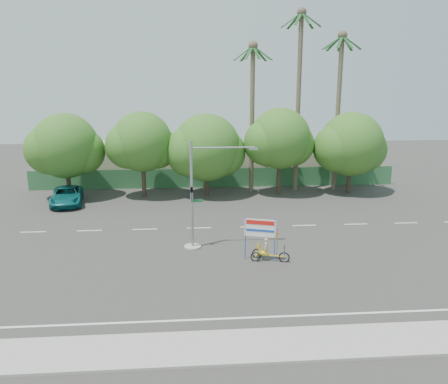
{
  "coord_description": "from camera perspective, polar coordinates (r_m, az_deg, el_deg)",
  "views": [
    {
      "loc": [
        -2.53,
        -23.01,
        10.22
      ],
      "look_at": [
        -0.37,
        4.81,
        3.5
      ],
      "focal_mm": 35.0,
      "sensor_mm": 36.0,
      "label": 1
    }
  ],
  "objects": [
    {
      "name": "palm_short",
      "position": [
        42.96,
        3.71,
        11.7
      ],
      "size": [
        3.73,
        3.79,
        14.45
      ],
      "color": "#70604C",
      "rests_on": "ground"
    },
    {
      "name": "pickup_truck",
      "position": [
        41.38,
        -19.85,
        -0.46
      ],
      "size": [
        3.56,
        6.0,
        1.56
      ],
      "primitive_type": "imported",
      "rotation": [
        0.0,
        0.0,
        0.18
      ],
      "color": "#0D5E60",
      "rests_on": "ground"
    },
    {
      "name": "fence",
      "position": [
        45.53,
        -1.16,
        1.86
      ],
      "size": [
        38.0,
        0.08,
        2.0
      ],
      "primitive_type": "cube",
      "color": "#336B3D",
      "rests_on": "ground"
    },
    {
      "name": "traffic_signal",
      "position": [
        27.97,
        -3.6,
        -1.62
      ],
      "size": [
        4.72,
        1.1,
        7.0
      ],
      "color": "gray",
      "rests_on": "ground"
    },
    {
      "name": "building_left",
      "position": [
        50.25,
        -12.95,
        3.78
      ],
      "size": [
        12.0,
        8.0,
        4.0
      ],
      "primitive_type": "cube",
      "color": "beige",
      "rests_on": "ground"
    },
    {
      "name": "tree_left",
      "position": [
        41.58,
        -10.7,
        6.18
      ],
      "size": [
        6.66,
        5.6,
        8.07
      ],
      "color": "#473828",
      "rests_on": "ground"
    },
    {
      "name": "sidewalk_near",
      "position": [
        18.72,
        4.3,
        -19.38
      ],
      "size": [
        50.0,
        2.4,
        0.12
      ],
      "primitive_type": "cube",
      "color": "gray",
      "rests_on": "ground"
    },
    {
      "name": "tree_far_right",
      "position": [
        44.19,
        16.19,
        5.76
      ],
      "size": [
        7.38,
        6.2,
        7.94
      ],
      "color": "#473828",
      "rests_on": "ground"
    },
    {
      "name": "palm_mid",
      "position": [
        44.93,
        14.77,
        12.06
      ],
      "size": [
        3.73,
        3.79,
        15.45
      ],
      "color": "#70604C",
      "rests_on": "ground"
    },
    {
      "name": "tree_right",
      "position": [
        42.18,
        7.25,
        6.65
      ],
      "size": [
        6.9,
        5.8,
        8.36
      ],
      "color": "#473828",
      "rests_on": "ground"
    },
    {
      "name": "building_right",
      "position": [
        50.83,
        7.6,
        3.89
      ],
      "size": [
        14.0,
        8.0,
        3.6
      ],
      "primitive_type": "cube",
      "color": "beige",
      "rests_on": "ground"
    },
    {
      "name": "tree_center",
      "position": [
        41.44,
        -2.36,
        5.55
      ],
      "size": [
        7.62,
        6.4,
        7.85
      ],
      "color": "#473828",
      "rests_on": "ground"
    },
    {
      "name": "tree_far_left",
      "position": [
        42.95,
        -20.05,
        5.43
      ],
      "size": [
        7.14,
        6.0,
        7.96
      ],
      "color": "#473828",
      "rests_on": "ground"
    },
    {
      "name": "palm_tall",
      "position": [
        43.8,
        9.76,
        13.67
      ],
      "size": [
        3.73,
        3.79,
        17.45
      ],
      "color": "#70604C",
      "rests_on": "ground"
    },
    {
      "name": "trike_billboard",
      "position": [
        26.48,
        5.27,
        -6.68
      ],
      "size": [
        2.65,
        1.13,
        2.71
      ],
      "rotation": [
        0.0,
        0.0,
        -0.31
      ],
      "color": "black",
      "rests_on": "ground"
    },
    {
      "name": "ground",
      "position": [
        25.31,
        1.71,
        -10.28
      ],
      "size": [
        120.0,
        120.0,
        0.0
      ],
      "primitive_type": "plane",
      "color": "#33302D",
      "rests_on": "ground"
    }
  ]
}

